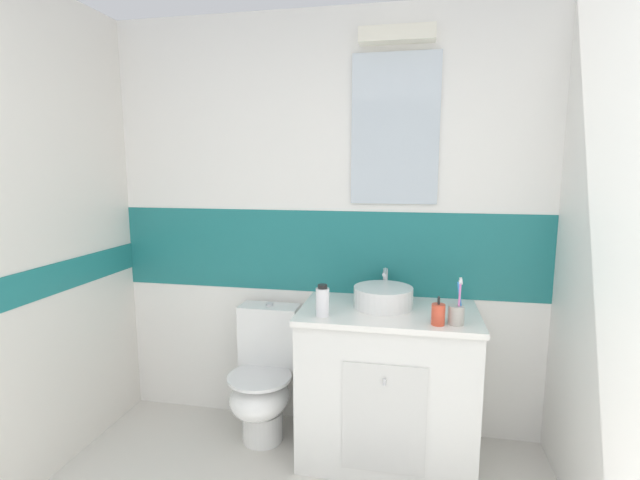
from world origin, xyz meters
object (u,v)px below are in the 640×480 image
Objects in this scene: sink_basin at (383,296)px; mouthwash_bottle at (323,301)px; toothbrush_cup at (456,313)px; toilet at (264,379)px; soap_dispenser at (438,314)px.

sink_basin is 2.22× the size of mouthwash_bottle.
toilet is at bearing 168.32° from toothbrush_cup.
toothbrush_cup is 1.63× the size of soap_dispenser.
toothbrush_cup is 1.42× the size of mouthwash_bottle.
toilet is at bearing 166.04° from soap_dispenser.
soap_dispenser is at bearing -165.43° from toothbrush_cup.
sink_basin is 0.43m from toothbrush_cup.
soap_dispenser is at bearing -2.43° from mouthwash_bottle.
toilet is (-0.69, -0.00, -0.54)m from sink_basin.
toilet is at bearing -179.87° from sink_basin.
toothbrush_cup reaches higher than sink_basin.
toothbrush_cup is at bearing -0.16° from mouthwash_bottle.
sink_basin reaches higher than toilet.
sink_basin reaches higher than mouthwash_bottle.
toilet is at bearing 151.30° from mouthwash_bottle.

